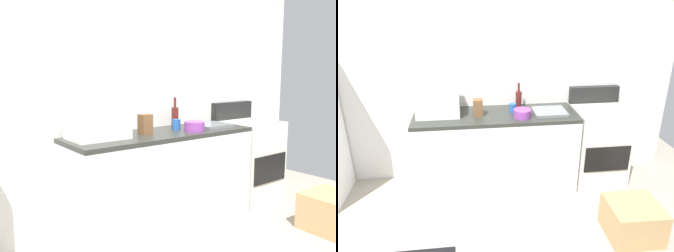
% 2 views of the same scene
% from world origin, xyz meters
% --- Properties ---
extents(wall_back, '(5.00, 0.10, 2.60)m').
position_xyz_m(wall_back, '(0.00, 1.55, 1.30)').
color(wall_back, silver).
rests_on(wall_back, ground_plane).
extents(kitchen_counter, '(1.80, 0.60, 0.90)m').
position_xyz_m(kitchen_counter, '(0.30, 1.20, 0.45)').
color(kitchen_counter, silver).
rests_on(kitchen_counter, ground_plane).
extents(stove_oven, '(0.60, 0.61, 1.10)m').
position_xyz_m(stove_oven, '(1.52, 1.21, 0.47)').
color(stove_oven, silver).
rests_on(stove_oven, ground_plane).
extents(microwave, '(0.46, 0.34, 0.27)m').
position_xyz_m(microwave, '(-0.32, 1.26, 1.04)').
color(microwave, white).
rests_on(microwave, kitchen_counter).
extents(sink_basin, '(0.36, 0.32, 0.03)m').
position_xyz_m(sink_basin, '(0.90, 1.17, 0.92)').
color(sink_basin, slate).
rests_on(sink_basin, kitchen_counter).
extents(wine_bottle, '(0.07, 0.07, 0.30)m').
position_xyz_m(wine_bottle, '(0.58, 1.36, 1.01)').
color(wine_bottle, '#591E19').
rests_on(wine_bottle, kitchen_counter).
extents(coffee_mug, '(0.08, 0.08, 0.10)m').
position_xyz_m(coffee_mug, '(0.50, 1.24, 0.95)').
color(coffee_mug, '#2659A5').
rests_on(coffee_mug, kitchen_counter).
extents(knife_block, '(0.10, 0.10, 0.18)m').
position_xyz_m(knife_block, '(0.11, 1.19, 0.99)').
color(knife_block, brown).
rests_on(knife_block, kitchen_counter).
extents(mixing_bowl, '(0.19, 0.19, 0.09)m').
position_xyz_m(mixing_bowl, '(0.58, 1.06, 0.95)').
color(mixing_bowl, purple).
rests_on(mixing_bowl, kitchen_counter).
extents(cardboard_box_small, '(0.49, 0.48, 0.34)m').
position_xyz_m(cardboard_box_small, '(1.49, 0.17, 0.17)').
color(cardboard_box_small, tan).
rests_on(cardboard_box_small, ground_plane).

